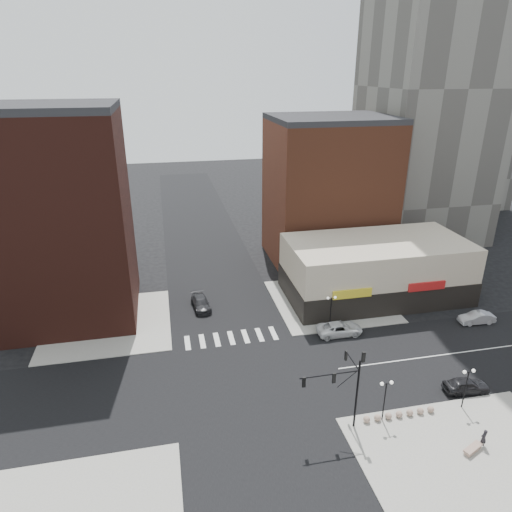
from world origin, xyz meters
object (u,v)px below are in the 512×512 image
object	(u,v)px
white_suv	(340,329)
silver_sedan	(477,318)
dark_sedan_east	(466,385)
stone_bench	(473,449)
street_lamp_ne	(331,304)
street_lamp_se_b	(467,379)
pedestrian	(484,438)
traffic_signal	(346,380)
dark_sedan_north	(201,303)
street_lamp_se_a	(386,391)

from	to	relation	value
white_suv	silver_sedan	bearing A→B (deg)	-92.78
dark_sedan_east	stone_bench	distance (m)	8.08
street_lamp_ne	white_suv	xyz separation A→B (m)	(0.60, -1.61, -2.53)
street_lamp_se_b	pedestrian	size ratio (longest dim) A/B	2.47
dark_sedan_east	traffic_signal	bearing A→B (deg)	104.12
dark_sedan_east	dark_sedan_north	distance (m)	32.40
street_lamp_se_b	silver_sedan	xyz separation A→B (m)	(11.18, 13.32, -2.57)
street_lamp_ne	stone_bench	size ratio (longest dim) A/B	2.02
silver_sedan	traffic_signal	bearing A→B (deg)	-57.10
stone_bench	dark_sedan_east	bearing A→B (deg)	35.73
street_lamp_ne	pedestrian	world-z (taller)	street_lamp_ne
dark_sedan_east	silver_sedan	size ratio (longest dim) A/B	1.00
traffic_signal	street_lamp_se_b	world-z (taller)	traffic_signal
dark_sedan_east	dark_sedan_north	bearing A→B (deg)	53.26
street_lamp_se_a	white_suv	size ratio (longest dim) A/B	0.76
silver_sedan	stone_bench	world-z (taller)	silver_sedan
white_suv	stone_bench	bearing A→B (deg)	-167.56
stone_bench	traffic_signal	bearing A→B (deg)	128.34
white_suv	dark_sedan_east	xyz separation A→B (m)	(8.18, -12.39, -0.01)
silver_sedan	dark_sedan_north	distance (m)	34.77
stone_bench	street_lamp_se_a	bearing A→B (deg)	115.60
traffic_signal	white_suv	bearing A→B (deg)	69.33
street_lamp_se_b	silver_sedan	distance (m)	17.58
silver_sedan	pedestrian	size ratio (longest dim) A/B	2.60
dark_sedan_east	silver_sedan	bearing A→B (deg)	-33.30
dark_sedan_north	pedestrian	bearing A→B (deg)	-60.39
street_lamp_ne	stone_bench	xyz separation A→B (m)	(4.61, -20.91, -2.92)
pedestrian	traffic_signal	bearing A→B (deg)	-34.25
silver_sedan	stone_bench	xyz separation A→B (m)	(-13.57, -18.23, -0.36)
white_suv	pedestrian	size ratio (longest dim) A/B	3.23
street_lamp_se_b	street_lamp_ne	bearing A→B (deg)	113.63
street_lamp_se_a	pedestrian	size ratio (longest dim) A/B	2.47
traffic_signal	pedestrian	world-z (taller)	traffic_signal
pedestrian	stone_bench	xyz separation A→B (m)	(-1.15, -0.36, -0.60)
silver_sedan	white_suv	bearing A→B (deg)	-90.40
traffic_signal	silver_sedan	size ratio (longest dim) A/B	1.77
street_lamp_se_a	street_lamp_ne	xyz separation A→B (m)	(1.00, 16.00, 0.00)
stone_bench	street_lamp_se_b	bearing A→B (deg)	40.89
street_lamp_ne	white_suv	size ratio (longest dim) A/B	0.76
pedestrian	dark_sedan_east	bearing A→B (deg)	-124.83
white_suv	stone_bench	size ratio (longest dim) A/B	2.65
street_lamp_se_a	stone_bench	size ratio (longest dim) A/B	2.02
street_lamp_se_b	stone_bench	size ratio (longest dim) A/B	2.02
street_lamp_ne	stone_bench	distance (m)	21.62
dark_sedan_east	white_suv	bearing A→B (deg)	39.84
traffic_signal	stone_bench	world-z (taller)	traffic_signal
street_lamp_ne	pedestrian	xyz separation A→B (m)	(5.76, -20.55, -2.33)
dark_sedan_north	street_lamp_se_b	bearing A→B (deg)	-53.94
traffic_signal	street_lamp_ne	bearing A→B (deg)	73.25
white_suv	street_lamp_ne	bearing A→B (deg)	21.24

